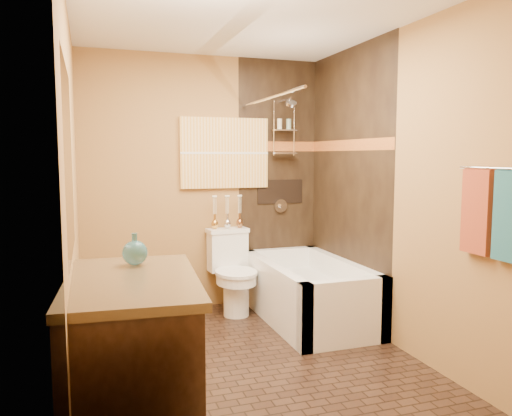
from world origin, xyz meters
name	(u,v)px	position (x,y,z in m)	size (l,w,h in m)	color
floor	(252,362)	(0.00, 0.00, 0.00)	(3.00, 3.00, 0.00)	black
wall_left	(73,199)	(-1.20, 0.00, 1.25)	(0.02, 3.00, 2.50)	olive
wall_right	(396,190)	(1.20, 0.00, 1.25)	(0.02, 3.00, 2.50)	olive
wall_back	(205,183)	(0.00, 1.50, 1.25)	(2.40, 0.02, 2.50)	olive
wall_front	(360,220)	(0.00, -1.50, 1.25)	(2.40, 0.02, 2.50)	olive
ceiling	(252,13)	(0.00, 0.00, 2.50)	(3.00, 3.00, 0.00)	silver
alcove_tile_back	(278,182)	(0.78, 1.49, 1.25)	(0.85, 0.01, 2.50)	black
alcove_tile_right	(348,185)	(1.19, 0.75, 1.25)	(0.01, 1.50, 2.50)	black
mosaic_band_back	(278,146)	(0.78, 1.48, 1.62)	(0.85, 0.01, 0.10)	#91401A
mosaic_band_right	(347,145)	(1.18, 0.75, 1.62)	(0.01, 1.50, 0.10)	#91401A
alcove_niche	(280,192)	(0.80, 1.48, 1.15)	(0.50, 0.01, 0.25)	black
shower_fixtures	(284,142)	(0.80, 1.38, 1.67)	(0.24, 0.33, 1.16)	silver
curtain_rod	(268,98)	(0.40, 0.75, 2.02)	(0.03, 0.03, 1.55)	silver
towel_bar	(494,168)	(1.15, -1.05, 1.45)	(0.02, 0.02, 0.55)	silver
towel_teal	(511,217)	(1.16, -1.18, 1.18)	(0.05, 0.22, 0.52)	#1C4E5F
towel_rust	(477,212)	(1.16, -0.92, 1.18)	(0.05, 0.22, 0.52)	maroon
sunset_painting	(225,153)	(0.20, 1.48, 1.55)	(0.90, 0.04, 0.70)	gold
vanity_mirror	(69,161)	(-1.19, -0.88, 1.50)	(0.01, 1.00, 0.90)	white
bathtub	(308,297)	(0.80, 0.75, 0.22)	(0.80, 1.50, 0.55)	white
toilet	(233,271)	(0.20, 1.21, 0.40)	(0.42, 0.62, 0.80)	white
vanity	(132,367)	(-0.92, -0.88, 0.46)	(0.72, 1.09, 0.92)	black
teal_bottle	(135,249)	(-0.87, -0.61, 1.01)	(0.14, 0.14, 0.22)	#25646F
bud_vases	(227,211)	(0.20, 1.39, 0.98)	(0.33, 0.07, 0.32)	gold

